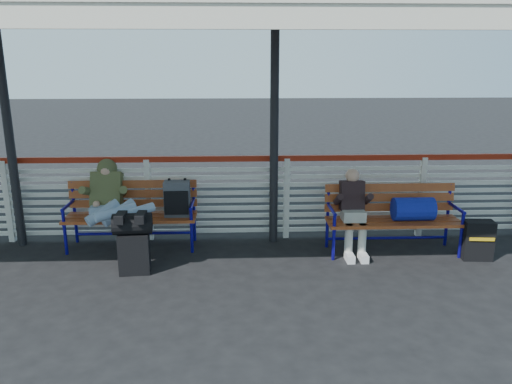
{
  "coord_description": "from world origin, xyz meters",
  "views": [
    {
      "loc": [
        1.26,
        -5.1,
        2.56
      ],
      "look_at": [
        1.52,
        1.0,
        0.94
      ],
      "focal_mm": 35.0,
      "sensor_mm": 36.0,
      "label": 1
    }
  ],
  "objects_px": {
    "companion_person": "(353,211)",
    "bench_right": "(401,211)",
    "bench_left": "(148,205)",
    "suitcase_side": "(477,240)",
    "traveler_man": "(114,206)",
    "luggage_stack": "(134,241)"
  },
  "relations": [
    {
      "from": "companion_person",
      "to": "bench_right",
      "type": "bearing_deg",
      "value": 1.22
    },
    {
      "from": "bench_right",
      "to": "companion_person",
      "type": "height_order",
      "value": "companion_person"
    },
    {
      "from": "bench_left",
      "to": "suitcase_side",
      "type": "relative_size",
      "value": 3.4
    },
    {
      "from": "traveler_man",
      "to": "companion_person",
      "type": "distance_m",
      "value": 3.19
    },
    {
      "from": "bench_right",
      "to": "companion_person",
      "type": "relative_size",
      "value": 1.57
    },
    {
      "from": "bench_left",
      "to": "traveler_man",
      "type": "xyz_separation_m",
      "value": [
        -0.38,
        -0.31,
        0.08
      ]
    },
    {
      "from": "companion_person",
      "to": "suitcase_side",
      "type": "xyz_separation_m",
      "value": [
        1.6,
        -0.3,
        -0.33
      ]
    },
    {
      "from": "bench_left",
      "to": "traveler_man",
      "type": "distance_m",
      "value": 0.5
    },
    {
      "from": "luggage_stack",
      "to": "companion_person",
      "type": "height_order",
      "value": "companion_person"
    },
    {
      "from": "companion_person",
      "to": "traveler_man",
      "type": "bearing_deg",
      "value": 179.05
    },
    {
      "from": "bench_left",
      "to": "companion_person",
      "type": "height_order",
      "value": "companion_person"
    },
    {
      "from": "bench_left",
      "to": "companion_person",
      "type": "distance_m",
      "value": 2.83
    },
    {
      "from": "bench_right",
      "to": "luggage_stack",
      "type": "bearing_deg",
      "value": -170.72
    },
    {
      "from": "companion_person",
      "to": "luggage_stack",
      "type": "bearing_deg",
      "value": -168.88
    },
    {
      "from": "luggage_stack",
      "to": "bench_right",
      "type": "xyz_separation_m",
      "value": [
        3.49,
        0.57,
        0.16
      ]
    },
    {
      "from": "luggage_stack",
      "to": "companion_person",
      "type": "xyz_separation_m",
      "value": [
        2.83,
        0.56,
        0.18
      ]
    },
    {
      "from": "luggage_stack",
      "to": "bench_right",
      "type": "bearing_deg",
      "value": 4.75
    },
    {
      "from": "luggage_stack",
      "to": "suitcase_side",
      "type": "relative_size",
      "value": 1.46
    },
    {
      "from": "companion_person",
      "to": "suitcase_side",
      "type": "distance_m",
      "value": 1.66
    },
    {
      "from": "luggage_stack",
      "to": "traveler_man",
      "type": "bearing_deg",
      "value": 115.47
    },
    {
      "from": "suitcase_side",
      "to": "traveler_man",
      "type": "bearing_deg",
      "value": -179.1
    },
    {
      "from": "luggage_stack",
      "to": "bench_left",
      "type": "height_order",
      "value": "bench_left"
    }
  ]
}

